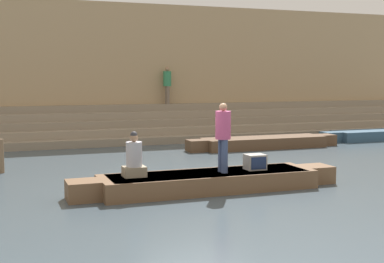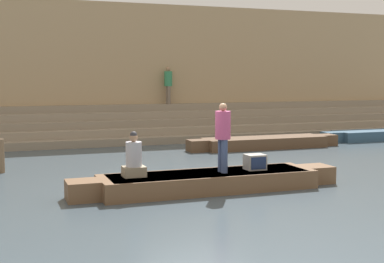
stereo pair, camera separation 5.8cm
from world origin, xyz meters
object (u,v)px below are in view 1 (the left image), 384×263
object	(u,v)px
rowboat_main	(209,181)
person_rowing	(134,159)
tv_set	(255,162)
moored_boat_shore	(264,142)
person_standing	(223,133)
person_on_steps	(167,83)
mooring_post	(1,156)

from	to	relation	value
rowboat_main	person_rowing	xyz separation A→B (m)	(-1.85, 0.11, 0.63)
rowboat_main	tv_set	xyz separation A→B (m)	(1.26, -0.01, 0.40)
person_rowing	tv_set	world-z (taller)	person_rowing
moored_boat_shore	person_standing	bearing A→B (deg)	-119.47
rowboat_main	person_on_steps	size ratio (longest dim) A/B	4.02
person_standing	person_on_steps	distance (m)	12.12
tv_set	person_standing	bearing A→B (deg)	-168.39
moored_boat_shore	person_on_steps	distance (m)	6.11
person_rowing	person_on_steps	world-z (taller)	person_on_steps
person_standing	rowboat_main	bearing A→B (deg)	166.74
person_rowing	mooring_post	bearing A→B (deg)	116.33
person_standing	moored_boat_shore	xyz separation A→B (m)	(4.64, 6.70, -1.19)
moored_boat_shore	mooring_post	distance (m)	10.04
tv_set	person_on_steps	xyz separation A→B (m)	(1.37, 11.78, 1.88)
person_on_steps	mooring_post	bearing A→B (deg)	-141.51
rowboat_main	mooring_post	distance (m)	6.46
rowboat_main	mooring_post	world-z (taller)	mooring_post
person_standing	person_on_steps	bearing A→B (deg)	78.70
moored_boat_shore	rowboat_main	bearing A→B (deg)	-121.74
person_rowing	mooring_post	size ratio (longest dim) A/B	1.08
person_rowing	person_on_steps	bearing A→B (deg)	60.59
rowboat_main	person_on_steps	distance (m)	12.28
rowboat_main	person_standing	world-z (taller)	person_standing
tv_set	person_on_steps	bearing A→B (deg)	90.49
moored_boat_shore	tv_set	bearing A→B (deg)	-114.07
rowboat_main	person_on_steps	xyz separation A→B (m)	(2.63, 11.77, 2.28)
rowboat_main	moored_boat_shore	world-z (taller)	rowboat_main
tv_set	person_rowing	bearing A→B (deg)	-174.96
person_rowing	tv_set	xyz separation A→B (m)	(3.11, -0.11, -0.23)
person_standing	person_rowing	world-z (taller)	person_standing
person_standing	tv_set	xyz separation A→B (m)	(0.92, 0.07, -0.78)
rowboat_main	tv_set	world-z (taller)	tv_set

